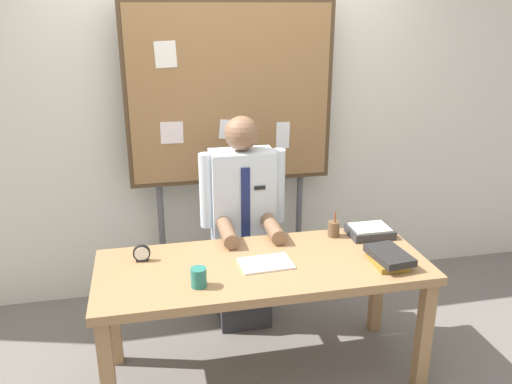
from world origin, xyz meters
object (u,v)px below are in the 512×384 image
Objects in this scene: bulletin_board at (231,98)px; pen_holder at (334,229)px; desk at (263,277)px; paper_tray at (370,231)px; coffee_mug at (199,277)px; open_notebook at (266,263)px; desk_clock at (142,254)px; person at (243,232)px; book_stack at (389,257)px.

bulletin_board is 1.12m from pen_holder.
paper_tray reaches higher than desk.
bulletin_board is 8.12× the size of paper_tray.
open_notebook is at bearing 22.53° from coffee_mug.
coffee_mug is 0.62× the size of pen_holder.
desk_clock is at bearing 128.46° from coffee_mug.
open_notebook is 0.41m from coffee_mug.
open_notebook is 0.56m from pen_holder.
open_notebook is at bearing -89.33° from bulletin_board.
bulletin_board is 22.19× the size of desk_clock.
desk_clock is at bearing -177.78° from paper_tray.
open_notebook is (0.01, -0.02, 0.09)m from desk.
coffee_mug reaches higher than desk.
bulletin_board reaches higher than desk_clock.
paper_tray is (0.72, -0.75, -0.72)m from bulletin_board.
desk is at bearing -162.97° from paper_tray.
desk is 6.45× the size of open_notebook.
person is 0.78m from desk_clock.
pen_holder reaches higher than open_notebook.
coffee_mug is (-0.37, -1.15, -0.69)m from bulletin_board.
coffee_mug is (-0.38, -0.16, 0.04)m from open_notebook.
desk_clock is (-0.64, 0.17, 0.13)m from desk.
person is at bearing 33.02° from desk_clock.
book_stack is 1.02× the size of open_notebook.
paper_tray is (0.72, 0.22, 0.12)m from desk.
bulletin_board is 1.25m from desk_clock.
book_stack reaches higher than desk.
coffee_mug is at bearing -157.47° from open_notebook.
coffee_mug is at bearing -107.81° from bulletin_board.
person is 14.30× the size of coffee_mug.
paper_tray is at bearing -26.92° from person.
paper_tray is at bearing 20.09° from coffee_mug.
open_notebook is (-0.65, 0.13, -0.03)m from book_stack.
paper_tray is at bearing -46.20° from bulletin_board.
coffee_mug is at bearing -115.81° from person.
desk_clock is at bearing -146.98° from person.
desk is 11.26× the size of pen_holder.
coffee_mug is at bearing -178.49° from book_stack.
desk_clock is (-0.64, -0.42, 0.11)m from person.
desk_clock is at bearing 166.34° from book_stack.
bulletin_board is 1.26m from paper_tray.
bulletin_board is at bearing 90.02° from desk.
desk_clock is at bearing 164.03° from open_notebook.
book_stack is 1.04m from coffee_mug.
desk_clock is 0.37× the size of paper_tray.
pen_holder reaches higher than desk.
bulletin_board is (-0.00, 0.97, 0.83)m from desk.
coffee_mug is at bearing -51.54° from desk_clock.
person is at bearing 153.08° from paper_tray.
person reaches higher than desk.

